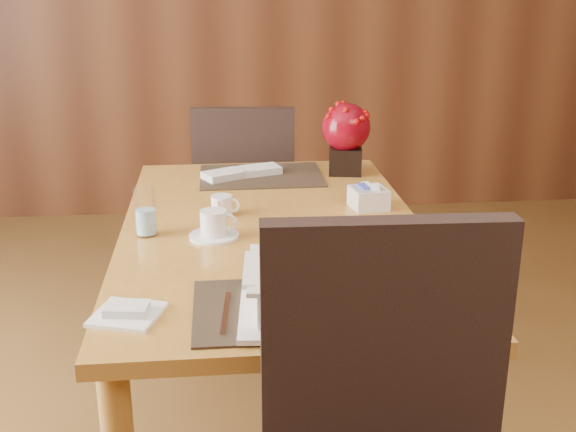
{
  "coord_description": "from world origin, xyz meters",
  "views": [
    {
      "loc": [
        -0.16,
        -1.42,
        1.49
      ],
      "look_at": [
        0.02,
        0.35,
        0.87
      ],
      "focal_mm": 45.0,
      "sensor_mm": 36.0,
      "label": 1
    }
  ],
  "objects": [
    {
      "name": "creamer_jug",
      "position": [
        -0.15,
        0.73,
        0.78
      ],
      "size": [
        0.11,
        0.11,
        0.06
      ],
      "primitive_type": null,
      "rotation": [
        0.0,
        0.0,
        -0.34
      ],
      "color": "white",
      "rests_on": "dining_table"
    },
    {
      "name": "berry_decor",
      "position": [
        0.32,
        1.17,
        0.9
      ],
      "size": [
        0.18,
        0.18,
        0.26
      ],
      "rotation": [
        0.0,
        0.0,
        -0.16
      ],
      "color": "black",
      "rests_on": "dining_table"
    },
    {
      "name": "soup_setting",
      "position": [
        0.03,
        0.02,
        0.81
      ],
      "size": [
        0.32,
        0.32,
        0.12
      ],
      "rotation": [
        0.0,
        0.0,
        -0.08
      ],
      "color": "white",
      "rests_on": "dining_table"
    },
    {
      "name": "coffee_cup",
      "position": [
        -0.18,
        0.53,
        0.78
      ],
      "size": [
        0.14,
        0.14,
        0.08
      ],
      "rotation": [
        0.0,
        0.0,
        -0.18
      ],
      "color": "white",
      "rests_on": "dining_table"
    },
    {
      "name": "far_chair",
      "position": [
        -0.04,
        1.59,
        0.53
      ],
      "size": [
        0.47,
        0.48,
        0.95
      ],
      "rotation": [
        0.0,
        0.0,
        3.06
      ],
      "color": "black",
      "rests_on": "ground"
    },
    {
      "name": "bread_plate",
      "position": [
        -0.37,
        0.05,
        0.75
      ],
      "size": [
        0.18,
        0.18,
        0.01
      ],
      "primitive_type": "cube",
      "rotation": [
        0.0,
        0.0,
        -0.3
      ],
      "color": "white",
      "rests_on": "dining_table"
    },
    {
      "name": "water_glass",
      "position": [
        -0.37,
        0.57,
        0.82
      ],
      "size": [
        0.08,
        0.08,
        0.14
      ],
      "primitive_type": "cylinder",
      "rotation": [
        0.0,
        0.0,
        0.33
      ],
      "color": "white",
      "rests_on": "dining_table"
    },
    {
      "name": "sugar_caddy",
      "position": [
        0.32,
        0.75,
        0.78
      ],
      "size": [
        0.13,
        0.13,
        0.07
      ],
      "primitive_type": "cube",
      "rotation": [
        0.0,
        0.0,
        0.16
      ],
      "color": "white",
      "rests_on": "dining_table"
    },
    {
      "name": "placemat_near",
      "position": [
        0.0,
        0.05,
        0.75
      ],
      "size": [
        0.45,
        0.33,
        0.01
      ],
      "primitive_type": "cube",
      "color": "black",
      "rests_on": "dining_table"
    },
    {
      "name": "napkins_far",
      "position": [
        -0.06,
        1.15,
        0.77
      ],
      "size": [
        0.31,
        0.2,
        0.03
      ],
      "primitive_type": null,
      "rotation": [
        0.0,
        0.0,
        0.38
      ],
      "color": "silver",
      "rests_on": "dining_table"
    },
    {
      "name": "placemat_far",
      "position": [
        0.0,
        1.15,
        0.75
      ],
      "size": [
        0.45,
        0.33,
        0.01
      ],
      "primitive_type": "cube",
      "color": "black",
      "rests_on": "dining_table"
    },
    {
      "name": "dining_table",
      "position": [
        0.0,
        0.6,
        0.65
      ],
      "size": [
        0.9,
        1.5,
        0.75
      ],
      "color": "#B77F33",
      "rests_on": "ground"
    }
  ]
}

